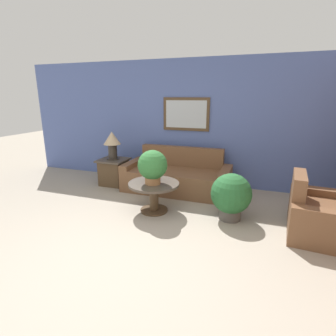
{
  "coord_description": "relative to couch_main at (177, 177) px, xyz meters",
  "views": [
    {
      "loc": [
        1.43,
        -2.27,
        1.86
      ],
      "look_at": [
        -0.11,
        2.08,
        0.59
      ],
      "focal_mm": 28.0,
      "sensor_mm": 36.0,
      "label": 1
    }
  ],
  "objects": [
    {
      "name": "ground_plane",
      "position": [
        0.08,
        -2.54,
        -0.28
      ],
      "size": [
        20.0,
        20.0,
        0.0
      ],
      "primitive_type": "plane",
      "color": "gray"
    },
    {
      "name": "wall_back",
      "position": [
        0.08,
        0.61,
        1.03
      ],
      "size": [
        7.94,
        0.09,
        2.6
      ],
      "color": "#5166A8",
      "rests_on": "ground_plane"
    },
    {
      "name": "couch_main",
      "position": [
        0.0,
        0.0,
        0.0
      ],
      "size": [
        2.1,
        0.91,
        0.84
      ],
      "color": "brown",
      "rests_on": "ground_plane"
    },
    {
      "name": "armchair",
      "position": [
        2.46,
        -1.04,
        -0.0
      ],
      "size": [
        1.08,
        1.11,
        0.84
      ],
      "rotation": [
        0.0,
        0.0,
        1.48
      ],
      "color": "brown",
      "rests_on": "ground_plane"
    },
    {
      "name": "coffee_table",
      "position": [
        -0.06,
        -1.08,
        0.08
      ],
      "size": [
        0.83,
        0.83,
        0.5
      ],
      "color": "#4C3823",
      "rests_on": "ground_plane"
    },
    {
      "name": "side_table",
      "position": [
        -1.4,
        -0.09,
        0.01
      ],
      "size": [
        0.58,
        0.58,
        0.56
      ],
      "color": "#4C3823",
      "rests_on": "ground_plane"
    },
    {
      "name": "table_lamp",
      "position": [
        -1.4,
        -0.09,
        0.66
      ],
      "size": [
        0.36,
        0.36,
        0.59
      ],
      "color": "#2D2823",
      "rests_on": "side_table"
    },
    {
      "name": "potted_plant_on_table",
      "position": [
        -0.05,
        -1.12,
        0.51
      ],
      "size": [
        0.47,
        0.47,
        0.55
      ],
      "color": "#9E6B42",
      "rests_on": "coffee_table"
    },
    {
      "name": "potted_plant_floor",
      "position": [
        1.17,
        -0.96,
        0.12
      ],
      "size": [
        0.62,
        0.62,
        0.73
      ],
      "color": "#4C4742",
      "rests_on": "ground_plane"
    }
  ]
}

